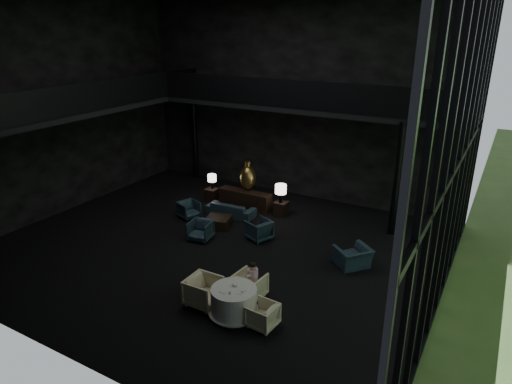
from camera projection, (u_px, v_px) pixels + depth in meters
The scene contains 34 objects.
floor at pixel (215, 248), 15.12m from camera, with size 14.00×12.00×0.02m, color black.
wall_back at pixel (295, 101), 18.61m from camera, with size 14.00×0.04×8.00m, color black.
wall_front at pixel (33, 188), 8.84m from camera, with size 14.00×0.04×8.00m, color black.
wall_left at pixel (56, 109), 16.97m from camera, with size 0.04×12.00×8.00m, color black.
curtain_wall at pixel (459, 162), 10.50m from camera, with size 0.20×12.00×8.00m, color black, non-canonical shape.
mezzanine_left at pixel (75, 111), 16.51m from camera, with size 2.00×12.00×0.25m, color black.
mezzanine_back at pixel (308, 107), 17.33m from camera, with size 12.00×2.00×0.25m, color black.
railing_left at pixel (92, 97), 15.84m from camera, with size 0.06×12.00×1.00m, color black.
railing_back at pixel (297, 94), 16.31m from camera, with size 12.00×0.06×1.00m, color black.
column_nw at pixel (195, 136), 21.38m from camera, with size 0.24×0.24×4.00m, color black.
column_ne at pixel (397, 180), 15.45m from camera, with size 0.24×0.24×4.00m, color black.
console at pixel (245, 199), 18.29m from camera, with size 2.22×0.50×0.71m, color black.
bronze_urn at pixel (248, 177), 18.18m from camera, with size 0.64×0.64×1.18m.
side_table_left at pixel (212, 195), 19.04m from camera, with size 0.48×0.48×0.53m, color black.
table_lamp_left at pixel (212, 179), 18.84m from camera, with size 0.36×0.36×0.61m.
side_table_right at pixel (281, 209), 17.61m from camera, with size 0.49×0.49×0.54m, color black.
table_lamp_right at pixel (281, 190), 17.29m from camera, with size 0.43×0.43×0.73m.
sofa at pixel (231, 208), 17.51m from camera, with size 1.68×0.49×0.66m, color #15353F.
lounge_armchair_west at pixel (189, 210), 17.34m from camera, with size 0.65×0.60×0.66m, color black.
lounge_armchair_east at pixel (259, 229), 15.60m from camera, with size 0.74×0.69×0.76m, color #1A2530.
lounge_armchair_south at pixel (201, 230), 15.58m from camera, with size 0.70×0.66×0.72m, color #1E3D46.
window_armchair at pixel (353, 255), 13.81m from camera, with size 0.92×0.59×0.80m, color black.
coffee_table at pixel (218, 222), 16.63m from camera, with size 0.84×0.84×0.37m, color black.
dining_table at pixel (234, 303), 11.56m from camera, with size 1.32×1.32×0.75m.
dining_chair_north at pixel (250, 284), 12.27m from camera, with size 0.77×0.72×0.79m, color beige.
dining_chair_east at pixel (262, 316), 11.11m from camera, with size 0.59×0.56×0.61m, color beige.
dining_chair_west at pixel (203, 289), 11.94m from camera, with size 0.90×0.85×0.93m, color beige.
child at pixel (253, 273), 12.15m from camera, with size 0.28×0.28×0.61m.
plate_a at pixel (223, 291), 11.32m from camera, with size 0.22×0.22×0.01m, color white.
plate_b at pixel (246, 288), 11.42m from camera, with size 0.21×0.21×0.01m, color white.
saucer at pixel (240, 293), 11.23m from camera, with size 0.16×0.16×0.01m, color white.
coffee_cup at pixel (243, 291), 11.25m from camera, with size 0.08×0.08×0.06m, color white.
cereal_bowl at pixel (235, 285), 11.53m from camera, with size 0.15×0.15×0.07m, color white.
cream_pot at pixel (230, 293), 11.19m from camera, with size 0.05×0.05×0.06m, color #99999E.
Camera 1 is at (7.89, -11.07, 7.00)m, focal length 32.00 mm.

